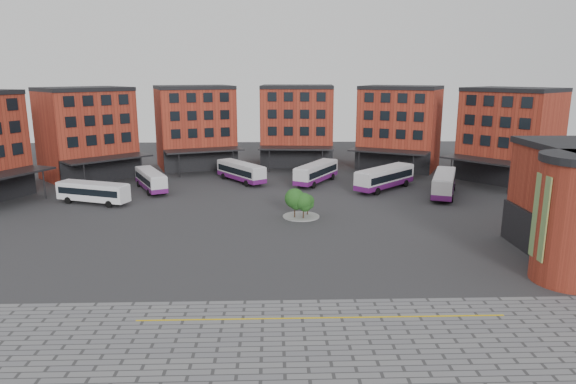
{
  "coord_description": "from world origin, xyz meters",
  "views": [
    {
      "loc": [
        -1.42,
        -47.04,
        16.88
      ],
      "look_at": [
        0.3,
        8.03,
        4.0
      ],
      "focal_mm": 32.0,
      "sensor_mm": 36.0,
      "label": 1
    }
  ],
  "objects_px": {
    "bus_d": "(316,172)",
    "bus_e": "(385,178)",
    "tree_island": "(300,202)",
    "bus_a": "(93,191)",
    "bus_f": "(444,183)",
    "bus_c": "(241,172)",
    "bus_b": "(151,180)"
  },
  "relations": [
    {
      "from": "bus_d",
      "to": "bus_e",
      "type": "relative_size",
      "value": 1.05
    },
    {
      "from": "bus_b",
      "to": "bus_d",
      "type": "xyz_separation_m",
      "value": [
        24.62,
        4.24,
        0.12
      ]
    },
    {
      "from": "bus_f",
      "to": "bus_c",
      "type": "bearing_deg",
      "value": -178.21
    },
    {
      "from": "bus_b",
      "to": "bus_e",
      "type": "distance_m",
      "value": 34.32
    },
    {
      "from": "bus_a",
      "to": "bus_e",
      "type": "distance_m",
      "value": 40.74
    },
    {
      "from": "bus_b",
      "to": "bus_f",
      "type": "xyz_separation_m",
      "value": [
        41.73,
        -4.69,
        0.19
      ]
    },
    {
      "from": "bus_e",
      "to": "bus_f",
      "type": "relative_size",
      "value": 0.88
    },
    {
      "from": "bus_a",
      "to": "bus_d",
      "type": "bearing_deg",
      "value": -48.36
    },
    {
      "from": "bus_c",
      "to": "bus_d",
      "type": "relative_size",
      "value": 0.94
    },
    {
      "from": "bus_d",
      "to": "bus_f",
      "type": "relative_size",
      "value": 0.93
    },
    {
      "from": "tree_island",
      "to": "bus_b",
      "type": "xyz_separation_m",
      "value": [
        -21.03,
        15.43,
        -0.43
      ]
    },
    {
      "from": "bus_a",
      "to": "bus_b",
      "type": "xyz_separation_m",
      "value": [
        5.79,
        7.66,
        -0.12
      ]
    },
    {
      "from": "tree_island",
      "to": "bus_d",
      "type": "height_order",
      "value": "tree_island"
    },
    {
      "from": "bus_c",
      "to": "bus_d",
      "type": "xyz_separation_m",
      "value": [
        11.79,
        -1.34,
        0.04
      ]
    },
    {
      "from": "tree_island",
      "to": "bus_c",
      "type": "bearing_deg",
      "value": 111.34
    },
    {
      "from": "bus_b",
      "to": "bus_e",
      "type": "xyz_separation_m",
      "value": [
        34.32,
        -0.51,
        0.22
      ]
    },
    {
      "from": "bus_f",
      "to": "tree_island",
      "type": "bearing_deg",
      "value": -131.23
    },
    {
      "from": "bus_d",
      "to": "bus_e",
      "type": "bearing_deg",
      "value": 4.02
    },
    {
      "from": "bus_a",
      "to": "bus_f",
      "type": "xyz_separation_m",
      "value": [
        47.52,
        2.98,
        0.08
      ]
    },
    {
      "from": "bus_e",
      "to": "bus_b",
      "type": "bearing_deg",
      "value": -134.9
    },
    {
      "from": "tree_island",
      "to": "bus_a",
      "type": "xyz_separation_m",
      "value": [
        -26.82,
        7.77,
        -0.31
      ]
    },
    {
      "from": "tree_island",
      "to": "bus_c",
      "type": "distance_m",
      "value": 22.55
    },
    {
      "from": "bus_c",
      "to": "bus_e",
      "type": "xyz_separation_m",
      "value": [
        21.5,
        -6.08,
        0.14
      ]
    },
    {
      "from": "bus_d",
      "to": "bus_e",
      "type": "xyz_separation_m",
      "value": [
        9.7,
        -4.74,
        0.1
      ]
    },
    {
      "from": "bus_a",
      "to": "bus_d",
      "type": "xyz_separation_m",
      "value": [
        30.41,
        11.9,
        0.0
      ]
    },
    {
      "from": "tree_island",
      "to": "bus_d",
      "type": "xyz_separation_m",
      "value": [
        3.59,
        19.67,
        -0.31
      ]
    },
    {
      "from": "tree_island",
      "to": "bus_f",
      "type": "relative_size",
      "value": 0.38
    },
    {
      "from": "bus_d",
      "to": "tree_island",
      "type": "bearing_deg",
      "value": -70.26
    },
    {
      "from": "bus_c",
      "to": "bus_b",
      "type": "bearing_deg",
      "value": 168.2
    },
    {
      "from": "bus_f",
      "to": "bus_a",
      "type": "bearing_deg",
      "value": -155.08
    },
    {
      "from": "bus_e",
      "to": "bus_f",
      "type": "bearing_deg",
      "value": 16.5
    },
    {
      "from": "bus_b",
      "to": "bus_c",
      "type": "xyz_separation_m",
      "value": [
        12.82,
        5.57,
        0.08
      ]
    }
  ]
}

